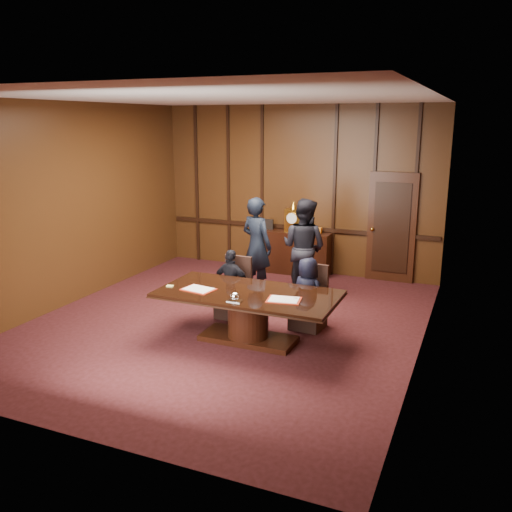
{
  "coord_description": "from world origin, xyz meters",
  "views": [
    {
      "loc": [
        3.64,
        -7.35,
        3.18
      ],
      "look_at": [
        0.34,
        0.45,
        1.05
      ],
      "focal_mm": 38.0,
      "sensor_mm": 36.0,
      "label": 1
    }
  ],
  "objects_px": {
    "signatory_right": "(307,294)",
    "witness_left": "(257,246)",
    "conference_table": "(248,308)",
    "sideboard": "(293,251)",
    "witness_right": "(304,247)",
    "signatory_left": "(231,284)"
  },
  "relations": [
    {
      "from": "conference_table",
      "to": "witness_left",
      "type": "relative_size",
      "value": 1.44
    },
    {
      "from": "sideboard",
      "to": "signatory_right",
      "type": "bearing_deg",
      "value": -66.84
    },
    {
      "from": "witness_left",
      "to": "witness_right",
      "type": "distance_m",
      "value": 0.87
    },
    {
      "from": "signatory_left",
      "to": "witness_right",
      "type": "relative_size",
      "value": 0.63
    },
    {
      "from": "witness_right",
      "to": "signatory_right",
      "type": "bearing_deg",
      "value": 122.53
    },
    {
      "from": "witness_right",
      "to": "sideboard",
      "type": "bearing_deg",
      "value": -50.95
    },
    {
      "from": "sideboard",
      "to": "witness_left",
      "type": "xyz_separation_m",
      "value": [
        -0.17,
        -1.57,
        0.42
      ]
    },
    {
      "from": "signatory_right",
      "to": "witness_left",
      "type": "height_order",
      "value": "witness_left"
    },
    {
      "from": "conference_table",
      "to": "sideboard",
      "type": "bearing_deg",
      "value": 99.31
    },
    {
      "from": "signatory_right",
      "to": "conference_table",
      "type": "bearing_deg",
      "value": 69.73
    },
    {
      "from": "conference_table",
      "to": "signatory_left",
      "type": "relative_size",
      "value": 2.28
    },
    {
      "from": "signatory_left",
      "to": "witness_right",
      "type": "bearing_deg",
      "value": -112.19
    },
    {
      "from": "witness_right",
      "to": "conference_table",
      "type": "bearing_deg",
      "value": 101.07
    },
    {
      "from": "conference_table",
      "to": "witness_right",
      "type": "relative_size",
      "value": 1.44
    },
    {
      "from": "witness_left",
      "to": "signatory_left",
      "type": "bearing_deg",
      "value": 114.98
    },
    {
      "from": "conference_table",
      "to": "witness_right",
      "type": "height_order",
      "value": "witness_right"
    },
    {
      "from": "sideboard",
      "to": "conference_table",
      "type": "relative_size",
      "value": 0.61
    },
    {
      "from": "sideboard",
      "to": "witness_right",
      "type": "xyz_separation_m",
      "value": [
        0.67,
        -1.34,
        0.42
      ]
    },
    {
      "from": "witness_left",
      "to": "witness_right",
      "type": "xyz_separation_m",
      "value": [
        0.84,
        0.23,
        -0.0
      ]
    },
    {
      "from": "conference_table",
      "to": "witness_left",
      "type": "distance_m",
      "value": 2.36
    },
    {
      "from": "witness_right",
      "to": "witness_left",
      "type": "bearing_deg",
      "value": 27.57
    },
    {
      "from": "signatory_left",
      "to": "signatory_right",
      "type": "height_order",
      "value": "signatory_left"
    }
  ]
}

